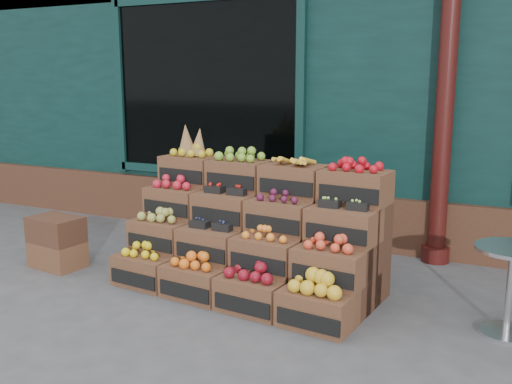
% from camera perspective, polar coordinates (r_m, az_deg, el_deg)
% --- Properties ---
extents(ground, '(60.00, 60.00, 0.00)m').
position_cam_1_polar(ground, '(4.69, -1.56, -12.00)').
color(ground, '#49494C').
rests_on(ground, ground).
extents(shop_facade, '(12.00, 6.24, 4.80)m').
position_cam_1_polar(shop_facade, '(9.16, 13.70, 14.41)').
color(shop_facade, black).
rests_on(shop_facade, ground).
extents(crate_display, '(2.36, 1.31, 1.42)m').
position_cam_1_polar(crate_display, '(5.11, -0.39, -4.77)').
color(crate_display, brown).
rests_on(crate_display, ground).
extents(spare_crates, '(0.55, 0.41, 0.51)m').
position_cam_1_polar(spare_crates, '(6.02, -19.30, -4.75)').
color(spare_crates, brown).
rests_on(spare_crates, ground).
extents(bistro_table, '(0.53, 0.53, 0.67)m').
position_cam_1_polar(bistro_table, '(4.56, 24.10, -8.08)').
color(bistro_table, silver).
rests_on(bistro_table, ground).
extents(shopkeeper, '(0.87, 0.74, 2.02)m').
position_cam_1_polar(shopkeeper, '(7.94, -5.17, 5.18)').
color(shopkeeper, '#1B6133').
rests_on(shopkeeper, ground).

